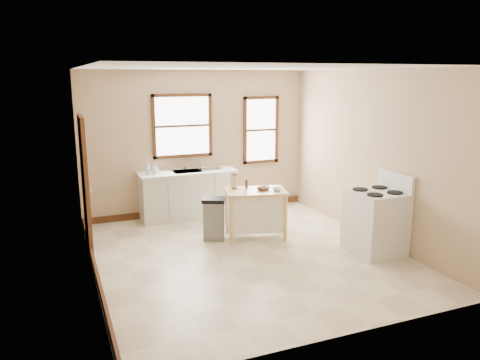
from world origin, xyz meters
The scene contains 23 objects.
floor centered at (0.00, 0.00, 0.00)m, with size 5.00×5.00×0.00m, color beige.
ceiling centered at (0.00, 0.00, 2.80)m, with size 5.00×5.00×0.00m, color white.
wall_back centered at (0.00, 2.50, 1.40)m, with size 4.50×0.04×2.80m, color tan.
wall_left centered at (-2.25, 0.00, 1.40)m, with size 0.04×5.00×2.80m, color tan.
wall_right centered at (2.25, 0.00, 1.40)m, with size 0.04×5.00×2.80m, color tan.
window_main centered at (-0.30, 2.48, 1.75)m, with size 1.17×0.06×1.22m, color black, non-canonical shape.
window_side centered at (1.35, 2.48, 1.60)m, with size 0.77×0.06×1.37m, color black, non-canonical shape.
door_left centered at (-2.21, 1.30, 1.05)m, with size 0.06×0.90×2.10m, color black.
baseboard_back centered at (0.00, 2.47, 0.06)m, with size 4.50×0.04×0.12m, color black.
baseboard_left centered at (-2.22, 0.00, 0.06)m, with size 0.04×5.00×0.12m, color black.
sink_counter centered at (-0.30, 2.20, 0.46)m, with size 1.86×0.62×0.92m, color beige, non-canonical shape.
faucet centered at (-0.30, 2.38, 1.03)m, with size 0.03×0.03×0.22m, color silver.
soap_bottle_a centered at (-1.05, 2.20, 1.03)m, with size 0.08×0.08×0.22m, color #B2B2B2.
soap_bottle_b centered at (-0.92, 2.17, 1.02)m, with size 0.09×0.09×0.20m, color #B2B2B2.
dish_rack centered at (0.13, 2.17, 0.97)m, with size 0.39×0.29×0.10m, color silver, non-canonical shape.
kitchen_island centered at (0.45, 0.69, 0.41)m, with size 1.01×0.64×0.82m, color tan, non-canonical shape.
knife_block centered at (0.16, 0.95, 0.92)m, with size 0.10×0.10×0.20m, color tan, non-canonical shape.
pepper_grinder centered at (0.35, 0.85, 0.90)m, with size 0.04×0.04×0.15m, color #3C2210.
bowl_a centered at (0.53, 0.64, 0.85)m, with size 0.18×0.18×0.04m, color brown.
bowl_b centered at (0.62, 0.69, 0.85)m, with size 0.18×0.18×0.04m, color brown.
bowl_c centered at (0.76, 0.52, 0.85)m, with size 0.15×0.15×0.05m, color silver.
trash_bin centered at (-0.24, 0.84, 0.36)m, with size 0.37×0.31×0.72m, color #60605E, non-canonical shape.
gas_stove centered at (1.88, -0.64, 0.62)m, with size 0.78×0.79×1.24m, color silver, non-canonical shape.
Camera 1 is at (-2.62, -6.24, 2.69)m, focal length 35.00 mm.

